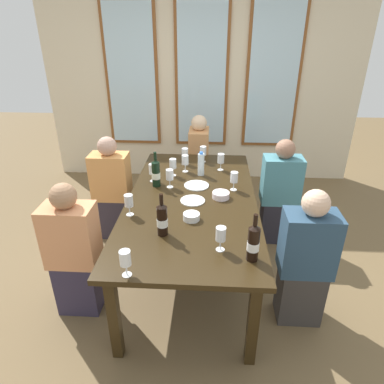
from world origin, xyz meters
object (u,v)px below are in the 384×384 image
white_plate_1 (196,185)px  seated_person_4 (199,161)px  water_bottle (201,164)px  wine_glass_3 (125,259)px  wine_bottle_2 (162,219)px  wine_glass_2 (173,164)px  wine_glass_9 (221,159)px  seated_person_2 (112,191)px  wine_bottle_0 (253,243)px  wine_glass_1 (203,151)px  wine_glass_8 (234,178)px  seated_person_3 (280,195)px  tasting_bowl_0 (191,217)px  white_plate_0 (193,201)px  wine_glass_5 (170,175)px  wine_glass_10 (185,160)px  tasting_bowl_1 (221,195)px  wine_glass_7 (152,169)px  dining_table (192,205)px  wine_glass_6 (185,153)px  wine_glass_0 (129,201)px  wine_glass_4 (221,235)px  seated_person_0 (74,253)px  wine_bottle_1 (156,173)px  seated_person_1 (305,262)px

white_plate_1 → seated_person_4: bearing=91.3°
water_bottle → wine_glass_3: bearing=-104.3°
wine_bottle_2 → wine_glass_2: bearing=92.3°
wine_glass_9 → seated_person_2: bearing=-173.7°
white_plate_1 → wine_bottle_0: (0.40, -1.07, 0.12)m
wine_bottle_0 → seated_person_4: bearing=100.9°
wine_glass_1 → wine_glass_8: (0.30, -0.68, -0.00)m
wine_glass_8 → wine_glass_2: bearing=153.4°
wine_glass_1 → wine_glass_9: size_ratio=1.00×
seated_person_3 → tasting_bowl_0: bearing=-133.4°
white_plate_0 → wine_glass_9: wine_glass_9 is taller
wine_bottle_0 → wine_glass_5: (-0.65, 1.03, -0.01)m
wine_bottle_0 → wine_glass_10: (-0.54, 1.40, -0.01)m
white_plate_1 → wine_glass_8: bearing=-10.6°
tasting_bowl_1 → wine_glass_5: wine_glass_5 is taller
white_plate_0 → wine_bottle_2: bearing=-109.6°
wine_bottle_0 → wine_glass_7: wine_bottle_0 is taller
dining_table → wine_glass_7: size_ratio=12.46×
dining_table → wine_glass_6: 0.82m
wine_glass_0 → water_bottle: bearing=57.1°
water_bottle → wine_glass_8: 0.45m
wine_glass_2 → wine_glass_4: 1.29m
wine_bottle_2 → wine_glass_1: bearing=80.4°
wine_glass_10 → seated_person_0: 1.41m
wine_bottle_1 → wine_glass_7: wine_bottle_1 is taller
wine_glass_2 → wine_glass_10: bearing=44.0°
seated_person_1 → wine_glass_10: bearing=130.4°
dining_table → wine_bottle_2: 0.63m
water_bottle → white_plate_1: bearing=-97.0°
wine_glass_1 → wine_bottle_0: bearing=-77.8°
wine_glass_4 → dining_table: bearing=107.6°
wine_glass_7 → seated_person_4: size_ratio=0.16×
wine_glass_8 → wine_bottle_0: bearing=-86.2°
wine_glass_2 → seated_person_3: (1.08, 0.06, -0.34)m
tasting_bowl_0 → seated_person_4: bearing=90.6°
wine_glass_2 → wine_glass_7: bearing=-140.6°
wine_bottle_2 → wine_glass_0: wine_bottle_2 is taller
wine_bottle_0 → wine_bottle_1: size_ratio=1.00×
wine_bottle_0 → water_bottle: (-0.37, 1.33, -0.01)m
wine_bottle_0 → wine_glass_1: (-0.36, 1.69, -0.01)m
water_bottle → wine_glass_7: bearing=-158.5°
tasting_bowl_0 → tasting_bowl_1: size_ratio=0.87×
wine_glass_9 → seated_person_0: size_ratio=0.16×
water_bottle → white_plate_0: bearing=-95.1°
wine_glass_0 → wine_glass_3: size_ratio=1.00×
wine_glass_5 → seated_person_2: seated_person_2 is taller
white_plate_1 → tasting_bowl_1: 0.32m
wine_glass_0 → seated_person_4: size_ratio=0.16×
wine_bottle_1 → tasting_bowl_0: 0.69m
wine_bottle_1 → wine_glass_4: size_ratio=1.89×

